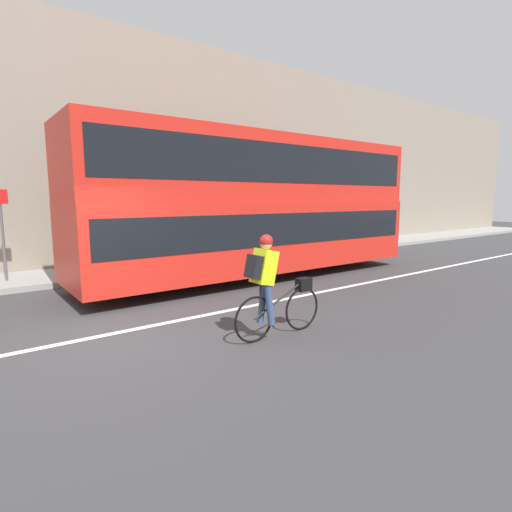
% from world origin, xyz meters
% --- Properties ---
extents(ground_plane, '(80.00, 80.00, 0.00)m').
position_xyz_m(ground_plane, '(0.00, 0.00, 0.00)').
color(ground_plane, '#38383A').
extents(road_center_line, '(50.00, 0.14, 0.01)m').
position_xyz_m(road_center_line, '(0.00, 0.26, 0.00)').
color(road_center_line, silver).
rests_on(road_center_line, ground_plane).
extents(sidewalk_curb, '(60.00, 2.33, 0.15)m').
position_xyz_m(sidewalk_curb, '(0.00, 5.71, 0.07)').
color(sidewalk_curb, gray).
rests_on(sidewalk_curb, ground_plane).
extents(building_facade, '(60.00, 0.30, 7.66)m').
position_xyz_m(building_facade, '(0.00, 7.02, 3.83)').
color(building_facade, gray).
rests_on(building_facade, ground_plane).
extents(bus, '(10.06, 2.51, 3.91)m').
position_xyz_m(bus, '(4.79, 2.70, 2.16)').
color(bus, black).
rests_on(bus, ground_plane).
extents(cyclist_on_bike, '(1.77, 0.32, 1.69)m').
position_xyz_m(cyclist_on_bike, '(1.92, -1.49, 0.91)').
color(cyclist_on_bike, black).
rests_on(cyclist_on_bike, ground_plane).
extents(trash_bin, '(0.44, 0.44, 0.87)m').
position_xyz_m(trash_bin, '(1.77, 5.59, 0.58)').
color(trash_bin, '#194C23').
rests_on(trash_bin, sidewalk_curb).
extents(street_sign_post, '(0.36, 0.09, 2.37)m').
position_xyz_m(street_sign_post, '(-1.08, 5.58, 1.48)').
color(street_sign_post, '#59595B').
rests_on(street_sign_post, sidewalk_curb).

